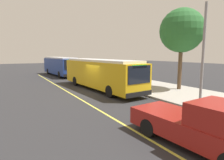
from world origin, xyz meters
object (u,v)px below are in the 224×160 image
transit_bus_main (100,73)px  transit_bus_second (60,66)px  pickup_truck (203,126)px  route_sign_post (136,70)px  pedestrian_commuter (134,78)px  waiting_bench (137,78)px

transit_bus_main → transit_bus_second: (-13.91, -0.25, -0.00)m
pickup_truck → route_sign_post: 11.31m
route_sign_post → pedestrian_commuter: bearing=151.5°
transit_bus_second → route_sign_post: bearing=10.3°
waiting_bench → pickup_truck: bearing=-28.6°
transit_bus_second → pickup_truck: (26.33, -1.76, -0.76)m
pickup_truck → pedestrian_commuter: size_ratio=3.27×
pickup_truck → pedestrian_commuter: pickup_truck is taller
waiting_bench → pedestrian_commuter: (2.61, -2.33, 0.48)m
transit_bus_main → route_sign_post: bearing=50.7°
waiting_bench → route_sign_post: (3.15, -2.63, 1.32)m
route_sign_post → pedestrian_commuter: 1.04m
transit_bus_second → route_sign_post: same height
pickup_truck → route_sign_post: route_sign_post is taller
transit_bus_main → waiting_bench: (-0.98, 5.29, -0.98)m
pickup_truck → transit_bus_main: bearing=170.8°
transit_bus_main → pickup_truck: transit_bus_main is taller
waiting_bench → route_sign_post: size_ratio=0.57×
transit_bus_main → pickup_truck: 12.61m
transit_bus_main → waiting_bench: bearing=100.4°
transit_bus_second → waiting_bench: transit_bus_second is taller
waiting_bench → pedestrian_commuter: size_ratio=0.95×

